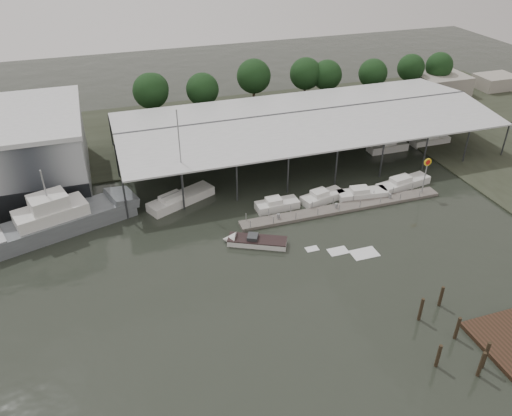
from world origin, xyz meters
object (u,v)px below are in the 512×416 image
object	(u,v)px
grey_trawler	(63,218)
speedboat_underway	(252,241)
shell_fuel_sign	(426,169)
white_sailboat	(180,199)

from	to	relation	value
grey_trawler	speedboat_underway	distance (m)	23.28
shell_fuel_sign	grey_trawler	world-z (taller)	grey_trawler
grey_trawler	speedboat_underway	world-z (taller)	grey_trawler
shell_fuel_sign	speedboat_underway	xyz separation A→B (m)	(-25.68, -3.66, -3.53)
shell_fuel_sign	speedboat_underway	world-z (taller)	shell_fuel_sign
grey_trawler	white_sailboat	world-z (taller)	white_sailboat
grey_trawler	speedboat_underway	bearing A→B (deg)	-43.51
shell_fuel_sign	grey_trawler	distance (m)	47.11
white_sailboat	speedboat_underway	xyz separation A→B (m)	(6.25, -11.85, -0.26)
grey_trawler	speedboat_underway	xyz separation A→B (m)	(20.92, -10.15, -1.19)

